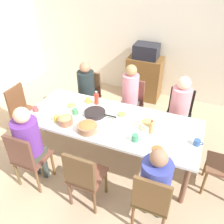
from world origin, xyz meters
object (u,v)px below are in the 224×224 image
Objects in this scene: plate_0 at (157,150)px; person_5 at (180,105)px; person_7 at (130,94)px; side_cabinet at (144,78)px; dining_table at (112,124)px; bowl_0 at (148,125)px; person_1 at (28,140)px; chair_4 at (23,109)px; bowl_1 at (87,127)px; person_2 at (86,87)px; chair_6 at (152,199)px; cup_3 at (88,101)px; chair_5 at (179,113)px; plate_2 at (71,106)px; bottle_0 at (151,127)px; chair_3 at (84,176)px; cup_0 at (75,112)px; cup_1 at (197,142)px; chair_7 at (131,102)px; cup_4 at (57,118)px; plate_1 at (122,115)px; bottle_1 at (96,98)px; bowl_2 at (65,120)px; microwave at (146,51)px; cup_2 at (35,109)px; chair_1 at (27,157)px; serving_pan at (95,113)px; chair_2 at (89,93)px; person_6 at (155,181)px; cup_5 at (135,138)px.

person_5 is at bearing 85.65° from plate_0.
person_7 reaches higher than side_cabinet.
bowl_0 reaches higher than dining_table.
person_1 reaches higher than chair_4.
person_5 reaches higher than bowl_1.
person_2 is 1.28× the size of chair_6.
chair_5 is at bearing 23.67° from cup_3.
bottle_0 is (1.29, -0.16, 0.08)m from plate_2.
chair_3 is 0.82m from chair_6.
person_2 reaches higher than bowl_1.
cup_1 is (1.72, -0.02, -0.00)m from cup_0.
chair_7 is at bearing 140.89° from cup_1.
person_7 is (0.82, -0.00, 0.03)m from person_2.
cup_4 is 1.31m from bottle_0.
chair_5 is 0.23m from person_5.
chair_7 is 4.01× the size of bowl_0.
person_7 reaches higher than cup_0.
chair_5 is (0.82, 1.75, 0.00)m from chair_3.
chair_7 is 0.74m from plate_1.
bottle_1 reaches higher than dining_table.
bottle_0 reaches higher than cup_3.
person_5 is at bearing 38.15° from bowl_2.
plate_2 is (-1.53, -0.69, 0.02)m from person_5.
person_2 is (0.00, 1.57, -0.04)m from person_1.
microwave reaches higher than bowl_1.
bottle_1 is at bearing 14.69° from chair_4.
cup_2 reaches higher than plate_2.
side_cabinet is (-0.08, 1.20, -0.28)m from person_7.
microwave reaches higher than chair_1.
plate_2 is at bearing 176.73° from bowl_0.
bottle_1 is (0.33, 0.61, 0.06)m from cup_4.
chair_1 is 1.85× the size of serving_pan.
person_7 is 10.61× the size of cup_1.
chair_2 is 1.00× the size of chair_5.
person_2 is at bearing 136.27° from dining_table.
person_6 reaches higher than chair_5.
person_5 is at bearing 0.10° from person_7.
bottle_1 is (0.17, 0.37, 0.06)m from cup_0.
cup_5 is at bearing 1.33° from bowl_2.
chair_3 is 1.75m from chair_7.
chair_2 reaches higher than bowl_2.
plate_2 is at bearing 172.70° from serving_pan.
chair_5 is 1.85× the size of serving_pan.
person_7 is 1.44m from cup_1.
chair_1 is 1.00× the size of chair_2.
serving_pan is 4.03× the size of cup_5.
bowl_2 reaches higher than plate_1.
chair_3 is 2.91m from microwave.
microwave is at bearing 92.24° from dining_table.
plate_1 is at bearing -37.87° from chair_2.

